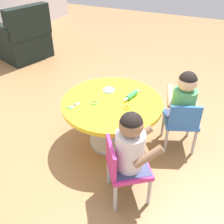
{
  "coord_description": "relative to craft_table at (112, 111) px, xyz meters",
  "views": [
    {
      "loc": [
        -1.81,
        -0.78,
        1.75
      ],
      "look_at": [
        0.0,
        0.0,
        0.36
      ],
      "focal_mm": 41.58,
      "sensor_mm": 36.0,
      "label": 1
    }
  ],
  "objects": [
    {
      "name": "ground_plane",
      "position": [
        0.0,
        0.0,
        -0.37
      ],
      "size": [
        10.0,
        10.0,
        0.0
      ],
      "primitive_type": "plane",
      "color": "#9E7247"
    },
    {
      "name": "cookie_cutter_1",
      "position": [
        -0.06,
        -0.16,
        0.11
      ],
      "size": [
        0.06,
        0.06,
        0.01
      ],
      "primitive_type": "torus",
      "color": "orange",
      "rests_on": "craft_table"
    },
    {
      "name": "armchair_dark",
      "position": [
        1.38,
        2.15,
        -0.06
      ],
      "size": [
        0.89,
        0.9,
        0.85
      ],
      "color": "black",
      "rests_on": "ground"
    },
    {
      "name": "child_chair_right",
      "position": [
        0.19,
        -0.61,
        -0.06
      ],
      "size": [
        0.38,
        0.38,
        0.54
      ],
      "color": "#B7B7BC",
      "rests_on": "ground"
    },
    {
      "name": "craft_table",
      "position": [
        0.0,
        0.0,
        0.0
      ],
      "size": [
        0.92,
        0.92,
        0.48
      ],
      "color": "silver",
      "rests_on": "ground"
    },
    {
      "name": "craft_scissors",
      "position": [
        -0.23,
        0.28,
        0.11
      ],
      "size": [
        0.14,
        0.09,
        0.01
      ],
      "color": "silver",
      "rests_on": "craft_table"
    },
    {
      "name": "cookie_cutter_0",
      "position": [
        -0.09,
        0.14,
        0.11
      ],
      "size": [
        0.07,
        0.07,
        0.01
      ],
      "primitive_type": "torus",
      "color": "#4CB259",
      "rests_on": "craft_table"
    },
    {
      "name": "playdough_blob_0",
      "position": [
        0.16,
        0.1,
        0.12
      ],
      "size": [
        0.11,
        0.11,
        0.01
      ],
      "primitive_type": "cylinder",
      "color": "#8CCCF2",
      "rests_on": "craft_table"
    },
    {
      "name": "seated_child_right",
      "position": [
        0.22,
        -0.6,
        0.16
      ],
      "size": [
        0.42,
        0.37,
        0.51
      ],
      "color": "#3F4772",
      "rests_on": "ground"
    },
    {
      "name": "seated_child_left",
      "position": [
        -0.52,
        -0.37,
        0.16
      ],
      "size": [
        0.42,
        0.44,
        0.51
      ],
      "color": "#3F4772",
      "rests_on": "ground"
    },
    {
      "name": "rolling_pin",
      "position": [
        0.13,
        -0.14,
        0.13
      ],
      "size": [
        0.23,
        0.08,
        0.05
      ],
      "color": "green",
      "rests_on": "craft_table"
    },
    {
      "name": "child_chair_left",
      "position": [
        -0.55,
        -0.33,
        -0.06
      ],
      "size": [
        0.42,
        0.42,
        0.54
      ],
      "color": "#B7B7BC",
      "rests_on": "ground"
    }
  ]
}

